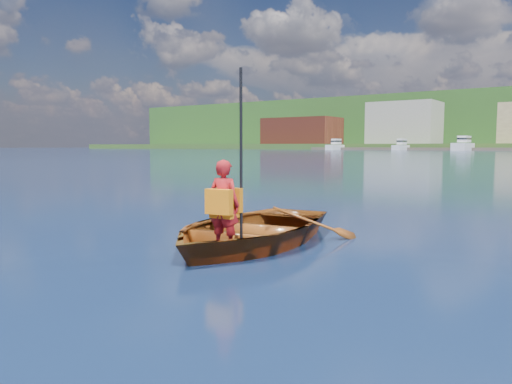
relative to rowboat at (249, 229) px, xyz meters
name	(u,v)px	position (x,y,z in m)	size (l,w,h in m)	color
ground	(133,243)	(-1.40, -0.87, -0.20)	(600.00, 600.00, 0.00)	#0F243D
rowboat	(249,229)	(0.00, 0.00, 0.00)	(2.81, 3.67, 0.71)	#7D370E
child_paddler	(225,204)	(0.25, -0.88, 0.46)	(0.43, 0.37, 2.19)	#A4161A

